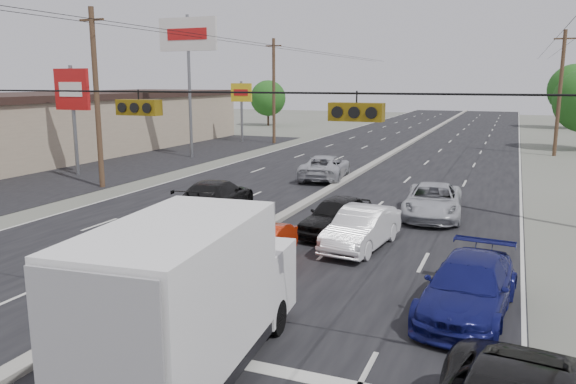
# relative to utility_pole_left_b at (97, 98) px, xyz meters

# --- Properties ---
(ground) EXTENTS (200.00, 200.00, 0.00)m
(ground) POSITION_rel_utility_pole_left_b_xyz_m (12.50, -15.00, -5.11)
(ground) COLOR #606356
(ground) RESTS_ON ground
(road_surface) EXTENTS (20.00, 160.00, 0.02)m
(road_surface) POSITION_rel_utility_pole_left_b_xyz_m (12.50, 15.00, -5.11)
(road_surface) COLOR black
(road_surface) RESTS_ON ground
(center_median) EXTENTS (0.50, 160.00, 0.20)m
(center_median) POSITION_rel_utility_pole_left_b_xyz_m (12.50, 15.00, -5.01)
(center_median) COLOR gray
(center_median) RESTS_ON ground
(strip_mall) EXTENTS (12.00, 42.00, 4.60)m
(strip_mall) POSITION_rel_utility_pole_left_b_xyz_m (-13.50, 10.00, -2.81)
(strip_mall) COLOR tan
(strip_mall) RESTS_ON ground
(parking_lot) EXTENTS (10.00, 42.00, 0.02)m
(parking_lot) POSITION_rel_utility_pole_left_b_xyz_m (-4.50, 10.00, -5.11)
(parking_lot) COLOR black
(parking_lot) RESTS_ON ground
(utility_pole_left_b) EXTENTS (1.60, 0.30, 10.00)m
(utility_pole_left_b) POSITION_rel_utility_pole_left_b_xyz_m (0.00, 0.00, 0.00)
(utility_pole_left_b) COLOR #422D1E
(utility_pole_left_b) RESTS_ON ground
(utility_pole_left_c) EXTENTS (1.60, 0.30, 10.00)m
(utility_pole_left_c) POSITION_rel_utility_pole_left_b_xyz_m (0.00, 25.00, 0.00)
(utility_pole_left_c) COLOR #422D1E
(utility_pole_left_c) RESTS_ON ground
(utility_pole_right_c) EXTENTS (1.60, 0.30, 10.00)m
(utility_pole_right_c) POSITION_rel_utility_pole_left_b_xyz_m (25.00, 25.00, 0.00)
(utility_pole_right_c) COLOR #422D1E
(utility_pole_right_c) RESTS_ON ground
(traffic_signals) EXTENTS (25.00, 0.30, 0.54)m
(traffic_signals) POSITION_rel_utility_pole_left_b_xyz_m (13.90, -15.00, 0.39)
(traffic_signals) COLOR black
(traffic_signals) RESTS_ON ground
(pole_sign_mid) EXTENTS (2.60, 0.25, 7.00)m
(pole_sign_mid) POSITION_rel_utility_pole_left_b_xyz_m (-4.50, 3.00, 0.01)
(pole_sign_mid) COLOR slate
(pole_sign_mid) RESTS_ON ground
(pole_sign_billboard) EXTENTS (5.00, 0.25, 11.00)m
(pole_sign_billboard) POSITION_rel_utility_pole_left_b_xyz_m (-2.00, 13.00, 3.76)
(pole_sign_billboard) COLOR slate
(pole_sign_billboard) RESTS_ON ground
(pole_sign_far) EXTENTS (2.20, 0.25, 6.00)m
(pole_sign_far) POSITION_rel_utility_pole_left_b_xyz_m (-3.50, 25.00, -0.70)
(pole_sign_far) COLOR slate
(pole_sign_far) RESTS_ON ground
(tree_left_far) EXTENTS (4.80, 4.80, 6.12)m
(tree_left_far) POSITION_rel_utility_pole_left_b_xyz_m (-9.50, 45.00, -1.39)
(tree_left_far) COLOR #382619
(tree_left_far) RESTS_ON ground
(tree_right_far) EXTENTS (6.40, 6.40, 8.16)m
(tree_right_far) POSITION_rel_utility_pole_left_b_xyz_m (28.50, 55.00, -0.15)
(tree_right_far) COLOR #382619
(tree_right_far) RESTS_ON ground
(box_truck) EXTENTS (2.94, 6.92, 3.42)m
(box_truck) POSITION_rel_utility_pole_left_b_xyz_m (16.01, -16.28, -3.35)
(box_truck) COLOR black
(box_truck) RESTS_ON ground
(tan_sedan) EXTENTS (2.37, 5.14, 1.45)m
(tan_sedan) POSITION_rel_utility_pole_left_b_xyz_m (15.50, -17.68, -4.38)
(tan_sedan) COLOR brown
(tan_sedan) RESTS_ON ground
(red_sedan) EXTENTS (1.59, 3.98, 1.29)m
(red_sedan) POSITION_rel_utility_pole_left_b_xyz_m (14.32, -9.28, -4.46)
(red_sedan) COLOR #B5240B
(red_sedan) RESTS_ON ground
(queue_car_a) EXTENTS (2.33, 4.59, 1.50)m
(queue_car_a) POSITION_rel_utility_pole_left_b_xyz_m (15.50, -4.63, -4.36)
(queue_car_a) COLOR black
(queue_car_a) RESTS_ON ground
(queue_car_b) EXTENTS (2.08, 4.67, 1.49)m
(queue_car_b) POSITION_rel_utility_pole_left_b_xyz_m (16.92, -6.14, -4.36)
(queue_car_b) COLOR white
(queue_car_b) RESTS_ON ground
(queue_car_c) EXTENTS (2.85, 5.47, 1.47)m
(queue_car_c) POSITION_rel_utility_pole_left_b_xyz_m (18.67, -0.32, -4.37)
(queue_car_c) COLOR #B3B6BB
(queue_car_c) RESTS_ON ground
(queue_car_d) EXTENTS (2.58, 5.29, 1.48)m
(queue_car_d) POSITION_rel_utility_pole_left_b_xyz_m (21.01, -10.91, -4.37)
(queue_car_d) COLOR navy
(queue_car_d) RESTS_ON ground
(oncoming_near) EXTENTS (2.78, 5.60, 1.56)m
(oncoming_near) POSITION_rel_utility_pole_left_b_xyz_m (9.26, -3.22, -4.33)
(oncoming_near) COLOR black
(oncoming_near) RESTS_ON ground
(oncoming_far) EXTENTS (3.11, 5.68, 1.51)m
(oncoming_far) POSITION_rel_utility_pole_left_b_xyz_m (11.10, 7.30, -4.35)
(oncoming_far) COLOR #ABADB3
(oncoming_far) RESTS_ON ground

